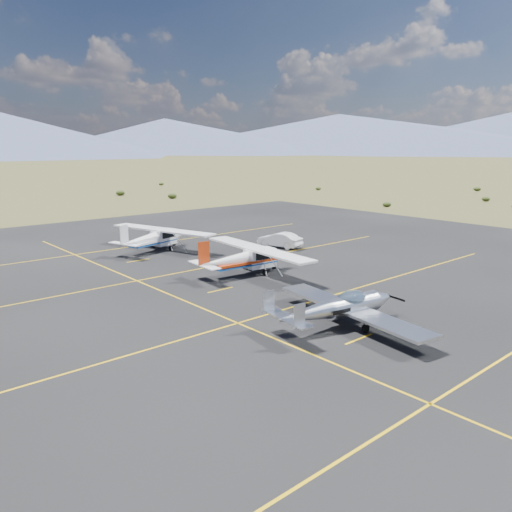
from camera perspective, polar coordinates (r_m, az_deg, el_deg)
name	(u,v)px	position (r m, az deg, el deg)	size (l,w,h in m)	color
ground	(342,308)	(28.91, 9.80, -5.93)	(1600.00, 1600.00, 0.00)	#383D1C
apron	(261,283)	(33.56, 0.53, -3.14)	(72.00, 72.00, 0.02)	black
aircraft_low_wing	(340,307)	(25.73, 9.59, -5.82)	(7.30, 10.10, 2.18)	silver
aircraft_cessna	(245,258)	(35.47, -1.22, -0.21)	(6.66, 11.08, 2.80)	white
aircraft_plain	(154,237)	(44.37, -11.60, 2.11)	(7.32, 10.85, 2.76)	white
sedan	(280,240)	(45.27, 2.74, 1.86)	(1.44, 4.12, 1.36)	white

